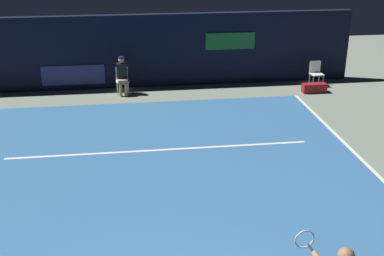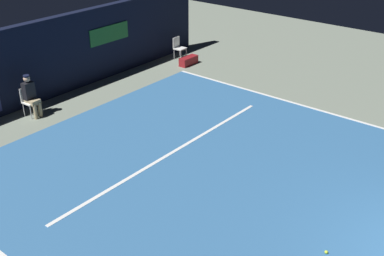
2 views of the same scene
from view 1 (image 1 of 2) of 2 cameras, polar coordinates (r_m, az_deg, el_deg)
The scene contains 8 objects.
ground_plane at distance 11.33m, azimuth -2.90°, elevation -6.96°, with size 30.18×30.18×0.00m, color gray.
court_surface at distance 11.33m, azimuth -2.90°, elevation -6.93°, with size 10.12×11.79×0.01m, color #336699.
line_sideline_left at distance 12.69m, azimuth 20.34°, elevation -4.98°, with size 0.10×11.79×0.01m, color white.
line_service at distance 13.16m, azimuth -3.70°, elevation -2.53°, with size 7.89×0.10×0.01m, color white.
back_wall at distance 18.15m, azimuth -5.19°, elevation 8.75°, with size 15.03×0.33×2.60m.
line_judge_on_chair at distance 17.46m, azimuth -7.97°, elevation 6.00°, with size 0.46×0.55×1.32m.
courtside_chair_near at distance 18.87m, azimuth 13.97°, elevation 6.21°, with size 0.46×0.44×0.88m.
equipment_bag at distance 18.14m, azimuth 13.77°, elevation 4.46°, with size 0.84×0.32×0.32m, color maroon.
Camera 1 is at (-0.77, -4.96, 5.55)m, focal length 46.74 mm.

